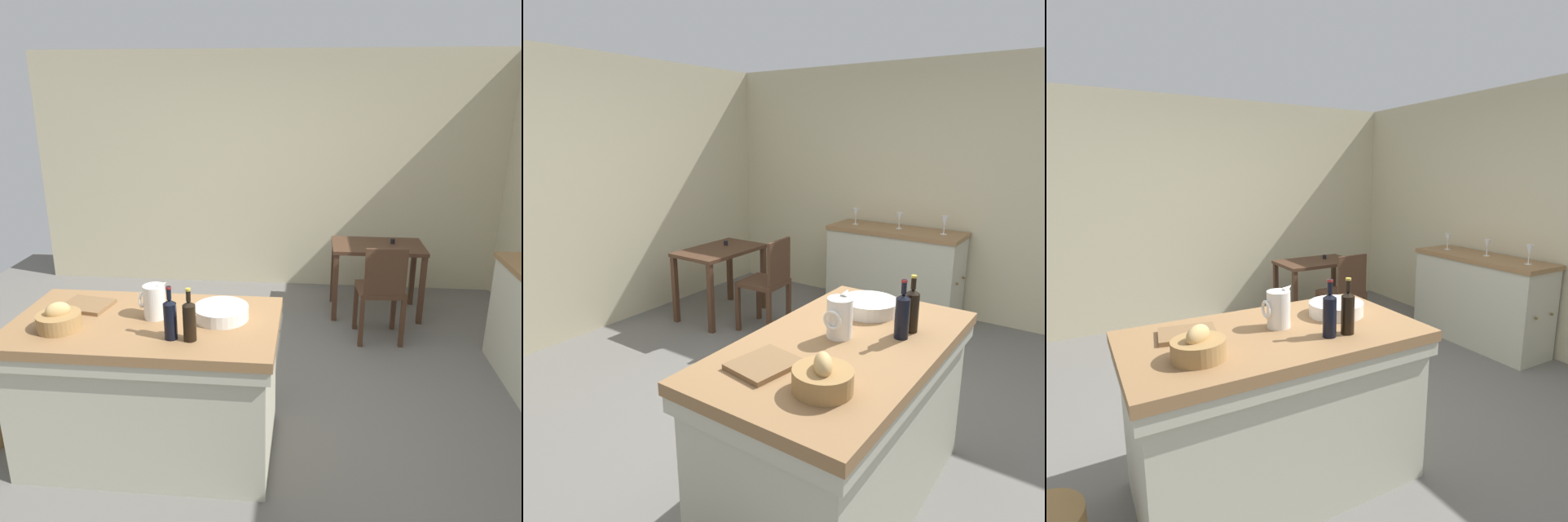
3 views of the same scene
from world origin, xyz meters
The scene contains 16 objects.
ground_plane centered at (0.00, 0.00, 0.00)m, with size 6.76×6.76×0.00m, color #66635E.
wall_back centered at (0.00, 2.60, 1.30)m, with size 5.32×0.12×2.60m, color beige.
wall_right centered at (2.60, 0.00, 1.30)m, with size 0.12×5.20×2.60m, color beige.
island_table centered at (-0.49, -0.52, 0.49)m, with size 1.58×0.87×0.90m.
side_cabinet centered at (2.26, 0.34, 0.46)m, with size 0.52×1.41×0.92m.
writing_desk centered at (1.15, 1.80, 0.61)m, with size 0.90×0.56×0.78m.
wooden_chair centered at (1.12, 1.15, 0.50)m, with size 0.43×0.43×0.92m.
pitcher centered at (-0.44, -0.47, 1.01)m, with size 0.17×0.13×0.25m.
wash_bowl centered at (-0.04, -0.45, 0.94)m, with size 0.33×0.33×0.08m, color silver.
bread_basket centered at (-0.94, -0.67, 0.96)m, with size 0.25×0.25×0.16m.
cutting_board centered at (-0.91, -0.36, 0.91)m, with size 0.29×0.23×0.02m, color brown.
wine_bottle_dark centered at (-0.17, -0.74, 1.02)m, with size 0.07×0.07×0.30m.
wine_bottle_amber centered at (-0.27, -0.73, 1.02)m, with size 0.07×0.07×0.30m.
wine_glass_far_left centered at (2.27, -0.14, 1.04)m, with size 0.07×0.07×0.18m.
wine_glass_left centered at (2.30, 0.33, 1.03)m, with size 0.07×0.07×0.17m.
wine_glass_middle centered at (2.26, 0.81, 1.04)m, with size 0.07×0.07×0.17m.
Camera 3 is at (-1.41, -2.51, 1.72)m, focal length 29.63 mm.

